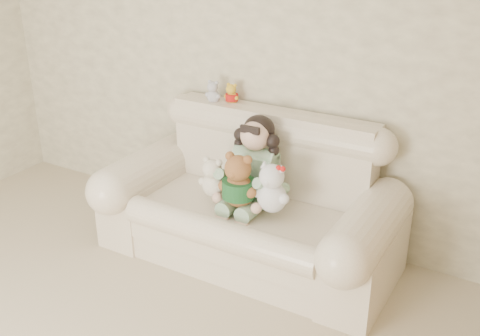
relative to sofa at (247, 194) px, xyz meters
name	(u,v)px	position (x,y,z in m)	size (l,w,h in m)	color
wall_back	(229,61)	(-0.45, 0.50, 0.78)	(4.50, 4.50, 0.00)	beige
sofa	(247,194)	(0.00, 0.00, 0.00)	(2.10, 0.95, 1.03)	#FFEFCD
seated_child	(255,160)	(0.02, 0.08, 0.23)	(0.39, 0.48, 0.65)	#297030
brown_teddy	(239,175)	(0.02, -0.16, 0.21)	(0.29, 0.22, 0.45)	brown
white_cat	(272,183)	(0.25, -0.11, 0.19)	(0.26, 0.20, 0.41)	white
cream_teddy	(213,174)	(-0.20, -0.12, 0.15)	(0.22, 0.17, 0.34)	silver
yellow_mini_bear	(232,92)	(-0.36, 0.39, 0.59)	(0.12, 0.09, 0.19)	#F6AF33
grey_mini_plush	(213,90)	(-0.49, 0.34, 0.60)	(0.13, 0.10, 0.21)	#B8B8C0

